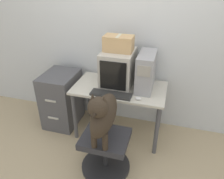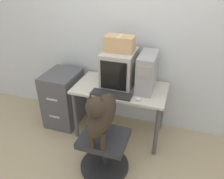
% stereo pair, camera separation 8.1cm
% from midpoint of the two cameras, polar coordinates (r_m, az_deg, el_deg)
% --- Properties ---
extents(ground_plane, '(12.00, 12.00, 0.00)m').
position_cam_midpoint_polar(ground_plane, '(2.87, 0.96, -14.76)').
color(ground_plane, tan).
extents(wall_back, '(8.00, 0.05, 2.60)m').
position_cam_midpoint_polar(wall_back, '(2.82, 5.55, 14.90)').
color(wall_back, silver).
rests_on(wall_back, ground_plane).
extents(desk, '(1.13, 0.63, 0.70)m').
position_cam_midpoint_polar(desk, '(2.74, 3.03, -1.21)').
color(desk, beige).
rests_on(desk, ground_plane).
extents(crt_monitor, '(0.37, 0.47, 0.44)m').
position_cam_midpoint_polar(crt_monitor, '(2.66, 2.77, 5.54)').
color(crt_monitor, '#B7B2A8').
rests_on(crt_monitor, desk).
extents(pc_tower, '(0.19, 0.45, 0.44)m').
position_cam_midpoint_polar(pc_tower, '(2.60, 10.03, 4.55)').
color(pc_tower, '#99999E').
rests_on(pc_tower, desk).
extents(keyboard, '(0.48, 0.14, 0.03)m').
position_cam_midpoint_polar(keyboard, '(2.51, 0.71, -1.27)').
color(keyboard, '#2D2D2D').
rests_on(keyboard, desk).
extents(computer_mouse, '(0.07, 0.05, 0.03)m').
position_cam_midpoint_polar(computer_mouse, '(2.44, 7.79, -2.48)').
color(computer_mouse, silver).
rests_on(computer_mouse, desk).
extents(office_chair, '(0.55, 0.55, 0.46)m').
position_cam_midpoint_polar(office_chair, '(2.47, -1.04, -15.83)').
color(office_chair, '#262628').
rests_on(office_chair, ground_plane).
extents(dog, '(0.21, 0.58, 0.60)m').
position_cam_midpoint_polar(dog, '(2.10, -1.60, -6.42)').
color(dog, '#33281E').
rests_on(dog, office_chair).
extents(filing_cabinet, '(0.43, 0.55, 0.77)m').
position_cam_midpoint_polar(filing_cabinet, '(3.15, -11.79, -2.20)').
color(filing_cabinet, '#4C4C51').
rests_on(filing_cabinet, ground_plane).
extents(cardboard_box, '(0.34, 0.20, 0.18)m').
position_cam_midpoint_polar(cardboard_box, '(2.56, 2.96, 11.89)').
color(cardboard_box, tan).
rests_on(cardboard_box, crt_monitor).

